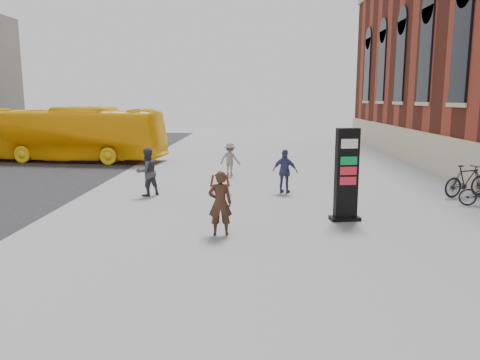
{
  "coord_description": "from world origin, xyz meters",
  "views": [
    {
      "loc": [
        1.2,
        -11.71,
        3.43
      ],
      "look_at": [
        0.79,
        0.73,
        1.24
      ],
      "focal_mm": 35.0,
      "sensor_mm": 36.0,
      "label": 1
    }
  ],
  "objects_px": {
    "woman": "(220,202)",
    "pedestrian_c": "(285,171)",
    "info_pylon": "(346,175)",
    "bike_7": "(466,181)",
    "pedestrian_b": "(230,159)",
    "bus": "(68,134)",
    "pedestrian_a": "(147,172)"
  },
  "relations": [
    {
      "from": "pedestrian_a",
      "to": "pedestrian_b",
      "type": "distance_m",
      "value": 5.18
    },
    {
      "from": "info_pylon",
      "to": "pedestrian_c",
      "type": "relative_size",
      "value": 1.63
    },
    {
      "from": "info_pylon",
      "to": "pedestrian_b",
      "type": "xyz_separation_m",
      "value": [
        -3.68,
        7.63,
        -0.56
      ]
    },
    {
      "from": "info_pylon",
      "to": "woman",
      "type": "height_order",
      "value": "info_pylon"
    },
    {
      "from": "pedestrian_b",
      "to": "pedestrian_c",
      "type": "relative_size",
      "value": 0.93
    },
    {
      "from": "pedestrian_b",
      "to": "bike_7",
      "type": "bearing_deg",
      "value": 171.92
    },
    {
      "from": "info_pylon",
      "to": "bike_7",
      "type": "height_order",
      "value": "info_pylon"
    },
    {
      "from": "pedestrian_a",
      "to": "pedestrian_c",
      "type": "distance_m",
      "value": 4.95
    },
    {
      "from": "pedestrian_a",
      "to": "bike_7",
      "type": "height_order",
      "value": "pedestrian_a"
    },
    {
      "from": "woman",
      "to": "bike_7",
      "type": "xyz_separation_m",
      "value": [
        8.28,
        4.89,
        -0.27
      ]
    },
    {
      "from": "bus",
      "to": "pedestrian_b",
      "type": "distance_m",
      "value": 10.31
    },
    {
      "from": "pedestrian_b",
      "to": "info_pylon",
      "type": "bearing_deg",
      "value": 134.44
    },
    {
      "from": "woman",
      "to": "pedestrian_c",
      "type": "bearing_deg",
      "value": -115.48
    },
    {
      "from": "pedestrian_c",
      "to": "woman",
      "type": "bearing_deg",
      "value": 91.13
    },
    {
      "from": "pedestrian_b",
      "to": "pedestrian_c",
      "type": "distance_m",
      "value": 4.39
    },
    {
      "from": "woman",
      "to": "info_pylon",
      "type": "bearing_deg",
      "value": -161.08
    },
    {
      "from": "woman",
      "to": "pedestrian_c",
      "type": "relative_size",
      "value": 1.03
    },
    {
      "from": "bus",
      "to": "info_pylon",
      "type": "bearing_deg",
      "value": -127.02
    },
    {
      "from": "bus",
      "to": "pedestrian_a",
      "type": "relative_size",
      "value": 6.22
    },
    {
      "from": "bike_7",
      "to": "pedestrian_b",
      "type": "bearing_deg",
      "value": 41.25
    },
    {
      "from": "info_pylon",
      "to": "pedestrian_c",
      "type": "height_order",
      "value": "info_pylon"
    },
    {
      "from": "pedestrian_a",
      "to": "bike_7",
      "type": "xyz_separation_m",
      "value": [
        11.23,
        0.13,
        -0.28
      ]
    },
    {
      "from": "woman",
      "to": "bus",
      "type": "distance_m",
      "value": 16.77
    },
    {
      "from": "info_pylon",
      "to": "pedestrian_b",
      "type": "distance_m",
      "value": 8.49
    },
    {
      "from": "pedestrian_a",
      "to": "pedestrian_c",
      "type": "xyz_separation_m",
      "value": [
        4.91,
        0.62,
        -0.06
      ]
    },
    {
      "from": "bike_7",
      "to": "bus",
      "type": "bearing_deg",
      "value": 41.09
    },
    {
      "from": "info_pylon",
      "to": "pedestrian_a",
      "type": "relative_size",
      "value": 1.53
    },
    {
      "from": "woman",
      "to": "pedestrian_c",
      "type": "distance_m",
      "value": 5.74
    },
    {
      "from": "bus",
      "to": "pedestrian_b",
      "type": "height_order",
      "value": "bus"
    },
    {
      "from": "woman",
      "to": "pedestrian_a",
      "type": "height_order",
      "value": "pedestrian_a"
    },
    {
      "from": "pedestrian_a",
      "to": "pedestrian_c",
      "type": "height_order",
      "value": "pedestrian_a"
    },
    {
      "from": "woman",
      "to": "pedestrian_b",
      "type": "bearing_deg",
      "value": -93.94
    }
  ]
}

